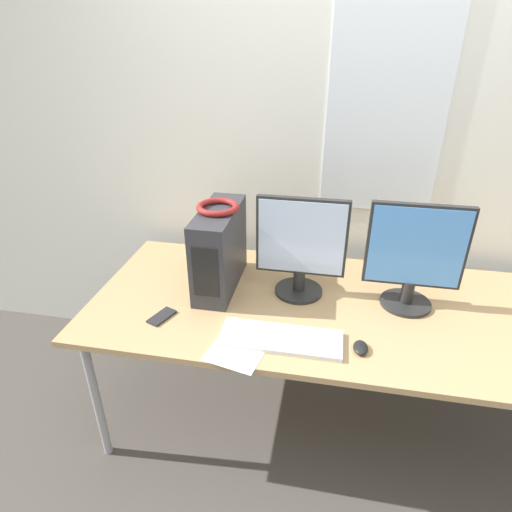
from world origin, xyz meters
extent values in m
plane|color=#47423D|center=(0.00, 0.00, 0.00)|extent=(14.00, 14.00, 0.00)
cube|color=silver|center=(0.00, 1.07, 1.35)|extent=(8.00, 0.06, 2.70)
cube|color=white|center=(0.11, 1.04, 1.69)|extent=(0.57, 0.01, 1.37)
cube|color=tan|center=(0.00, 0.47, 0.73)|extent=(2.33, 0.94, 0.03)
cylinder|color=#99999E|center=(-1.09, 0.08, 0.36)|extent=(0.04, 0.04, 0.71)
cylinder|color=#99999E|center=(-1.09, 0.86, 0.36)|extent=(0.04, 0.04, 0.71)
cube|color=#2D2D33|center=(-0.61, 0.55, 0.93)|extent=(0.16, 0.45, 0.39)
cube|color=black|center=(-0.61, 0.32, 0.93)|extent=(0.11, 0.00, 0.23)
torus|color=maroon|center=(-0.61, 0.55, 1.14)|extent=(0.19, 0.19, 0.03)
cylinder|color=black|center=(-0.23, 0.55, 0.75)|extent=(0.23, 0.23, 0.02)
cylinder|color=black|center=(-0.23, 0.55, 0.81)|extent=(0.06, 0.06, 0.11)
cube|color=black|center=(-0.23, 0.55, 1.03)|extent=(0.41, 0.03, 0.37)
cube|color=silver|center=(-0.23, 0.54, 1.03)|extent=(0.38, 0.00, 0.34)
cylinder|color=black|center=(0.26, 0.54, 0.75)|extent=(0.23, 0.23, 0.02)
cylinder|color=black|center=(0.26, 0.54, 0.81)|extent=(0.06, 0.06, 0.11)
cube|color=black|center=(0.26, 0.54, 1.04)|extent=(0.41, 0.03, 0.38)
cube|color=#4C8CD8|center=(0.26, 0.53, 1.04)|extent=(0.39, 0.00, 0.35)
cube|color=silver|center=(-0.26, 0.18, 0.75)|extent=(0.49, 0.18, 0.02)
cube|color=white|center=(-0.26, 0.18, 0.76)|extent=(0.45, 0.15, 0.00)
ellipsoid|color=black|center=(0.05, 0.18, 0.75)|extent=(0.06, 0.09, 0.03)
cube|color=#232328|center=(-0.79, 0.24, 0.74)|extent=(0.10, 0.14, 0.01)
cube|color=white|center=(-0.41, 0.13, 0.74)|extent=(0.27, 0.33, 0.00)
camera|label=1|loc=(-0.10, -1.17, 1.85)|focal=30.00mm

